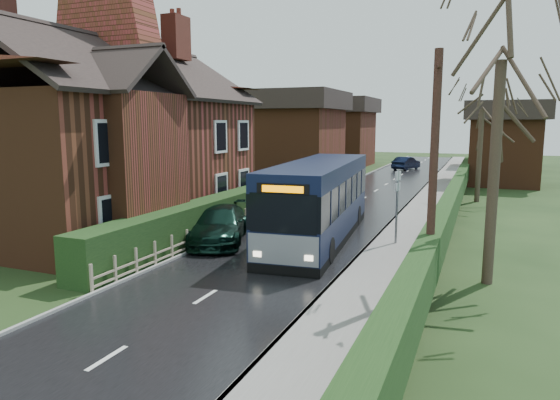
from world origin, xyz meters
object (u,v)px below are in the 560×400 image
at_px(car_silver, 305,203).
at_px(telegraph_pole, 433,175).
at_px(brick_house, 114,134).
at_px(car_green, 219,225).
at_px(bus_stop_sign, 397,197).
at_px(bus, 319,202).

xyz_separation_m(car_silver, telegraph_pole, (7.30, -10.14, 2.76)).
height_order(brick_house, car_green, brick_house).
xyz_separation_m(brick_house, car_green, (5.87, -0.78, -3.65)).
bearing_deg(bus_stop_sign, bus, -165.96).
height_order(car_silver, car_green, car_green).
bearing_deg(car_green, bus, 7.10).
xyz_separation_m(bus, telegraph_pole, (5.00, -5.37, 1.84)).
bearing_deg(bus, car_silver, 110.35).
bearing_deg(brick_house, car_silver, 39.37).
bearing_deg(car_green, telegraph_pole, -42.34).
distance_m(car_silver, bus_stop_sign, 7.36).
bearing_deg(bus, car_green, -157.57).
height_order(car_silver, bus_stop_sign, bus_stop_sign).
relative_size(car_green, telegraph_pole, 0.73).
relative_size(car_silver, bus_stop_sign, 1.36).
relative_size(brick_house, bus, 1.33).
height_order(car_green, bus_stop_sign, bus_stop_sign).
relative_size(brick_house, telegraph_pole, 2.13).
distance_m(bus, car_green, 4.24).
bearing_deg(brick_house, bus, 6.94).
distance_m(brick_house, bus_stop_sign, 13.01).
relative_size(car_silver, telegraph_pole, 0.61).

